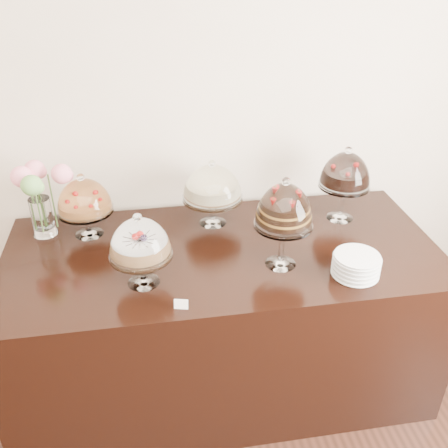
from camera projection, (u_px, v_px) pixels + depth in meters
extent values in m
cube|color=beige|center=(149.00, 104.00, 2.65)|extent=(5.00, 0.04, 3.00)
cube|color=black|center=(223.00, 317.00, 2.76)|extent=(2.20, 1.00, 0.90)
cone|color=white|center=(144.00, 280.00, 2.29)|extent=(0.15, 0.15, 0.02)
cylinder|color=white|center=(142.00, 267.00, 2.25)|extent=(0.03, 0.03, 0.12)
cylinder|color=white|center=(141.00, 255.00, 2.22)|extent=(0.28, 0.28, 0.01)
cylinder|color=#AC7C4C|center=(140.00, 248.00, 2.20)|extent=(0.22, 0.22, 0.06)
sphere|color=#B3110E|center=(153.00, 237.00, 2.21)|extent=(0.02, 0.02, 0.02)
sphere|color=#B3110E|center=(129.00, 236.00, 2.21)|extent=(0.02, 0.02, 0.02)
sphere|color=#B3110E|center=(137.00, 248.00, 2.13)|extent=(0.02, 0.02, 0.02)
sphere|color=white|center=(137.00, 218.00, 2.12)|extent=(0.04, 0.04, 0.04)
cone|color=white|center=(281.00, 262.00, 2.42)|extent=(0.15, 0.15, 0.02)
cylinder|color=white|center=(282.00, 243.00, 2.36)|extent=(0.03, 0.03, 0.19)
cylinder|color=white|center=(283.00, 224.00, 2.31)|extent=(0.28, 0.28, 0.01)
cylinder|color=black|center=(284.00, 213.00, 2.28)|extent=(0.19, 0.19, 0.11)
sphere|color=#B3110E|center=(295.00, 199.00, 2.27)|extent=(0.02, 0.02, 0.02)
sphere|color=#B3110E|center=(278.00, 196.00, 2.29)|extent=(0.02, 0.02, 0.02)
sphere|color=#B3110E|center=(275.00, 204.00, 2.23)|extent=(0.02, 0.02, 0.02)
sphere|color=#B3110E|center=(291.00, 206.00, 2.21)|extent=(0.02, 0.02, 0.02)
sphere|color=white|center=(286.00, 181.00, 2.20)|extent=(0.04, 0.04, 0.04)
cone|color=white|center=(213.00, 220.00, 2.76)|extent=(0.15, 0.15, 0.02)
cylinder|color=white|center=(213.00, 209.00, 2.72)|extent=(0.03, 0.03, 0.12)
cylinder|color=white|center=(212.00, 198.00, 2.69)|extent=(0.33, 0.33, 0.01)
cylinder|color=#FBEFC2|center=(212.00, 191.00, 2.67)|extent=(0.25, 0.25, 0.07)
sphere|color=white|center=(212.00, 164.00, 2.59)|extent=(0.04, 0.04, 0.04)
cone|color=white|center=(340.00, 216.00, 2.81)|extent=(0.15, 0.15, 0.02)
cylinder|color=white|center=(342.00, 200.00, 2.76)|extent=(0.03, 0.03, 0.17)
cylinder|color=white|center=(344.00, 185.00, 2.71)|extent=(0.28, 0.28, 0.01)
cylinder|color=black|center=(345.00, 178.00, 2.69)|extent=(0.22, 0.22, 0.07)
sphere|color=#B3110E|center=(355.00, 168.00, 2.69)|extent=(0.02, 0.02, 0.02)
sphere|color=#B3110E|center=(335.00, 168.00, 2.70)|extent=(0.02, 0.02, 0.02)
sphere|color=#B3110E|center=(348.00, 175.00, 2.61)|extent=(0.02, 0.02, 0.02)
sphere|color=white|center=(349.00, 150.00, 2.61)|extent=(0.04, 0.04, 0.04)
cone|color=white|center=(89.00, 232.00, 2.66)|extent=(0.15, 0.15, 0.02)
cylinder|color=white|center=(87.00, 221.00, 2.62)|extent=(0.03, 0.03, 0.11)
cylinder|color=white|center=(86.00, 210.00, 2.59)|extent=(0.29, 0.29, 0.01)
cylinder|color=#CC7E3B|center=(85.00, 206.00, 2.58)|extent=(0.25, 0.25, 0.04)
sphere|color=#B3110E|center=(97.00, 198.00, 2.59)|extent=(0.02, 0.02, 0.02)
sphere|color=#B3110E|center=(88.00, 195.00, 2.62)|extent=(0.02, 0.02, 0.02)
sphere|color=#B3110E|center=(75.00, 197.00, 2.59)|extent=(0.02, 0.02, 0.02)
sphere|color=#B3110E|center=(71.00, 203.00, 2.54)|extent=(0.02, 0.02, 0.02)
sphere|color=#B3110E|center=(80.00, 207.00, 2.50)|extent=(0.02, 0.02, 0.02)
sphere|color=#B3110E|center=(94.00, 204.00, 2.53)|extent=(0.02, 0.02, 0.02)
sphere|color=white|center=(80.00, 177.00, 2.50)|extent=(0.04, 0.04, 0.04)
cylinder|color=white|center=(42.00, 216.00, 2.61)|extent=(0.11, 0.11, 0.21)
cylinder|color=#476B2D|center=(53.00, 201.00, 2.57)|extent=(0.01, 0.01, 0.30)
sphere|color=pink|center=(62.00, 174.00, 2.50)|extent=(0.10, 0.10, 0.10)
cylinder|color=#476B2D|center=(40.00, 199.00, 2.59)|extent=(0.01, 0.01, 0.31)
sphere|color=pink|center=(35.00, 170.00, 2.53)|extent=(0.10, 0.10, 0.10)
cylinder|color=#476B2D|center=(33.00, 203.00, 2.56)|extent=(0.01, 0.01, 0.30)
sphere|color=pink|center=(22.00, 177.00, 2.48)|extent=(0.11, 0.11, 0.11)
cylinder|color=#476B2D|center=(38.00, 207.00, 2.53)|extent=(0.01, 0.01, 0.30)
sphere|color=#639849|center=(32.00, 185.00, 2.41)|extent=(0.10, 0.10, 0.10)
cylinder|color=white|center=(355.00, 274.00, 2.35)|extent=(0.22, 0.22, 0.01)
cylinder|color=white|center=(355.00, 272.00, 2.34)|extent=(0.21, 0.21, 0.01)
cylinder|color=white|center=(355.00, 270.00, 2.34)|extent=(0.22, 0.22, 0.01)
cylinder|color=white|center=(356.00, 268.00, 2.33)|extent=(0.21, 0.21, 0.01)
cylinder|color=white|center=(356.00, 266.00, 2.32)|extent=(0.22, 0.22, 0.01)
cylinder|color=white|center=(356.00, 264.00, 2.32)|extent=(0.21, 0.21, 0.01)
cylinder|color=white|center=(357.00, 262.00, 2.31)|extent=(0.22, 0.22, 0.01)
cylinder|color=white|center=(357.00, 260.00, 2.31)|extent=(0.21, 0.21, 0.01)
cylinder|color=white|center=(357.00, 258.00, 2.30)|extent=(0.22, 0.22, 0.01)
cylinder|color=white|center=(358.00, 256.00, 2.30)|extent=(0.21, 0.21, 0.01)
cube|color=white|center=(181.00, 304.00, 2.13)|extent=(0.06, 0.03, 0.04)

